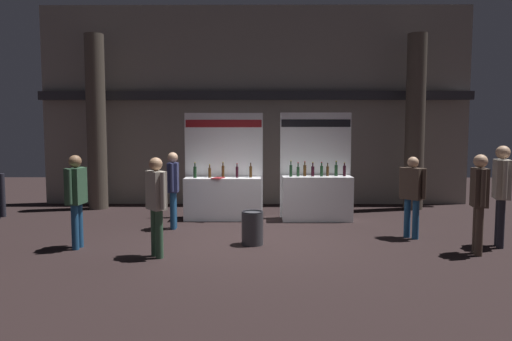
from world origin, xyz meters
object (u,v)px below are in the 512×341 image
object	(u,v)px
exhibitor_booth_1	(317,193)
visitor_4	(76,193)
trash_bin	(252,228)
visitor_0	(412,190)
visitor_5	(156,199)
exhibitor_booth_0	(223,193)
visitor_6	(501,186)
visitor_3	(173,185)
visitor_2	(479,196)

from	to	relation	value
exhibitor_booth_1	visitor_4	size ratio (longest dim) A/B	1.52
trash_bin	visitor_0	world-z (taller)	visitor_0
visitor_5	exhibitor_booth_0	bearing A→B (deg)	126.44
trash_bin	visitor_6	world-z (taller)	visitor_6
exhibitor_booth_1	visitor_3	bearing A→B (deg)	-162.17
trash_bin	visitor_5	distance (m)	1.91
visitor_0	visitor_2	distance (m)	1.40
visitor_5	exhibitor_booth_1	bearing A→B (deg)	97.33
exhibitor_booth_0	visitor_3	bearing A→B (deg)	-131.13
visitor_0	visitor_6	xyz separation A→B (m)	(1.36, -0.68, 0.16)
visitor_2	visitor_4	world-z (taller)	visitor_2
visitor_2	visitor_3	bearing A→B (deg)	80.04
visitor_6	visitor_4	bearing A→B (deg)	-71.31
visitor_0	visitor_3	xyz separation A→B (m)	(-4.81, 0.85, 0.00)
trash_bin	visitor_5	size ratio (longest dim) A/B	0.38
trash_bin	visitor_5	xyz separation A→B (m)	(-1.57, -0.86, 0.67)
visitor_0	visitor_5	distance (m)	4.87
visitor_3	visitor_5	size ratio (longest dim) A/B	0.99
exhibitor_booth_1	trash_bin	distance (m)	2.84
exhibitor_booth_0	exhibitor_booth_1	xyz separation A→B (m)	(2.22, -0.09, 0.02)
exhibitor_booth_0	visitor_2	distance (m)	5.56
exhibitor_booth_0	exhibitor_booth_1	size ratio (longest dim) A/B	1.00
visitor_2	visitor_5	distance (m)	5.38
visitor_2	visitor_6	size ratio (longest dim) A/B	0.93
trash_bin	visitor_6	bearing A→B (deg)	-1.93
visitor_3	visitor_6	distance (m)	6.36
exhibitor_booth_0	trash_bin	world-z (taller)	exhibitor_booth_0
visitor_4	visitor_6	distance (m)	7.58
exhibitor_booth_1	visitor_6	size ratio (longest dim) A/B	1.39
visitor_3	visitor_5	xyz separation A→B (m)	(0.15, -2.24, 0.02)
exhibitor_booth_1	trash_bin	size ratio (longest dim) A/B	4.08
exhibitor_booth_0	visitor_2	world-z (taller)	exhibitor_booth_0
visitor_2	visitor_6	world-z (taller)	visitor_6
trash_bin	visitor_2	size ratio (longest dim) A/B	0.37
exhibitor_booth_0	visitor_2	size ratio (longest dim) A/B	1.49
visitor_0	visitor_4	bearing A→B (deg)	58.39
trash_bin	visitor_6	size ratio (longest dim) A/B	0.34
exhibitor_booth_0	exhibitor_booth_1	world-z (taller)	exhibitor_booth_1
visitor_0	visitor_4	xyz separation A→B (m)	(-6.21, -0.83, 0.05)
exhibitor_booth_0	visitor_5	size ratio (longest dim) A/B	1.53
visitor_4	visitor_5	xyz separation A→B (m)	(1.55, -0.56, -0.02)
exhibitor_booth_1	visitor_3	size ratio (longest dim) A/B	1.54
visitor_0	visitor_6	distance (m)	1.53
trash_bin	visitor_4	world-z (taller)	visitor_4
exhibitor_booth_1	visitor_3	xyz separation A→B (m)	(-3.20, -1.03, 0.32)
exhibitor_booth_0	trash_bin	xyz separation A→B (m)	(0.74, -2.50, -0.31)
visitor_0	visitor_5	size ratio (longest dim) A/B	0.96
trash_bin	exhibitor_booth_0	bearing A→B (deg)	106.40
exhibitor_booth_1	visitor_0	xyz separation A→B (m)	(1.62, -1.88, 0.32)
trash_bin	visitor_2	distance (m)	3.93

